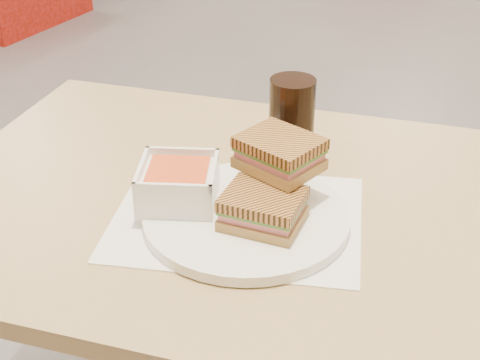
% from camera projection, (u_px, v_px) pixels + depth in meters
% --- Properties ---
extents(main_table, '(1.25, 0.79, 0.75)m').
position_uv_depth(main_table, '(308.00, 268.00, 1.09)').
color(main_table, '#A17F55').
rests_on(main_table, ground).
extents(tray_liner, '(0.37, 0.30, 0.00)m').
position_uv_depth(tray_liner, '(237.00, 218.00, 1.00)').
color(tray_liner, white).
rests_on(tray_liner, main_table).
extents(plate, '(0.30, 0.30, 0.02)m').
position_uv_depth(plate, '(246.00, 217.00, 0.99)').
color(plate, white).
rests_on(plate, tray_liner).
extents(soup_bowl, '(0.13, 0.13, 0.06)m').
position_uv_depth(soup_bowl, '(178.00, 185.00, 1.00)').
color(soup_bowl, white).
rests_on(soup_bowl, plate).
extents(panini_lower, '(0.12, 0.11, 0.05)m').
position_uv_depth(panini_lower, '(263.00, 209.00, 0.95)').
color(panini_lower, '#B08A4C').
rests_on(panini_lower, plate).
extents(panini_upper, '(0.14, 0.13, 0.05)m').
position_uv_depth(panini_upper, '(280.00, 153.00, 0.99)').
color(panini_upper, '#B08A4C').
rests_on(panini_upper, panini_lower).
extents(cola_glass, '(0.07, 0.07, 0.16)m').
position_uv_depth(cola_glass, '(291.00, 125.00, 1.09)').
color(cola_glass, black).
rests_on(cola_glass, main_table).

